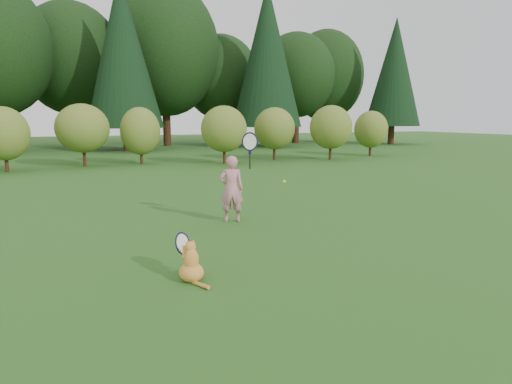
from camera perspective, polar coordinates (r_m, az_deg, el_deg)
name	(u,v)px	position (r m, az deg, el deg)	size (l,w,h in m)	color
ground	(263,239)	(7.55, 0.88, -6.30)	(100.00, 100.00, 0.00)	#204B15
shrub_row	(149,134)	(19.89, -14.02, 7.49)	(28.00, 3.00, 2.80)	olive
woodland_backdrop	(122,33)	(30.30, -17.42, 19.62)	(48.00, 10.00, 15.00)	black
child	(232,187)	(8.68, -3.21, 0.62)	(0.78, 0.45, 2.04)	pink
cat	(191,260)	(5.69, -8.70, -8.90)	(0.39, 0.77, 0.74)	orange
tennis_ball	(284,182)	(9.10, 3.76, 1.38)	(0.08, 0.08, 0.08)	#B3EA1B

